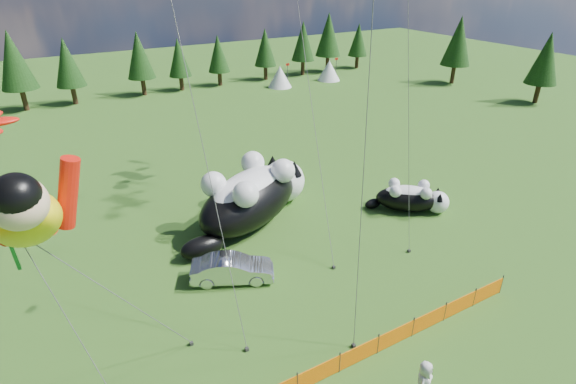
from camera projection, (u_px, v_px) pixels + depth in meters
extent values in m
plane|color=#123C0A|center=(282.00, 334.00, 20.28)|extent=(160.00, 160.00, 0.00)
cylinder|color=#262626|center=(297.00, 383.00, 17.27)|extent=(0.06, 0.06, 1.10)
cylinder|color=#262626|center=(340.00, 362.00, 18.16)|extent=(0.06, 0.06, 1.10)
cylinder|color=#262626|center=(378.00, 344.00, 19.04)|extent=(0.06, 0.06, 1.10)
cylinder|color=#262626|center=(413.00, 327.00, 19.93)|extent=(0.06, 0.06, 1.10)
cylinder|color=#262626|center=(445.00, 311.00, 20.82)|extent=(0.06, 0.06, 1.10)
cylinder|color=#262626|center=(474.00, 297.00, 21.70)|extent=(0.06, 0.06, 1.10)
cylinder|color=#262626|center=(501.00, 284.00, 22.59)|extent=(0.06, 0.06, 1.10)
cube|color=orange|center=(319.00, 373.00, 17.74)|extent=(2.00, 0.04, 0.90)
cube|color=orange|center=(359.00, 354.00, 18.62)|extent=(2.00, 0.04, 0.90)
cube|color=orange|center=(396.00, 336.00, 19.51)|extent=(2.00, 0.04, 0.90)
cube|color=orange|center=(429.00, 320.00, 20.40)|extent=(2.00, 0.04, 0.90)
cube|color=orange|center=(460.00, 305.00, 21.28)|extent=(2.00, 0.04, 0.90)
cube|color=orange|center=(488.00, 291.00, 22.17)|extent=(2.00, 0.04, 0.90)
ellipsoid|color=black|center=(249.00, 200.00, 28.22)|extent=(9.16, 7.25, 3.32)
ellipsoid|color=white|center=(249.00, 189.00, 27.84)|extent=(6.85, 5.33, 2.03)
sphere|color=white|center=(283.00, 181.00, 31.20)|extent=(2.95, 2.95, 2.95)
sphere|color=#E85A7A|center=(293.00, 174.00, 32.14)|extent=(0.41, 0.41, 0.41)
ellipsoid|color=black|center=(203.00, 247.00, 25.37)|extent=(2.89, 2.33, 1.29)
cone|color=black|center=(294.00, 168.00, 30.24)|extent=(1.03, 1.03, 1.03)
cone|color=black|center=(273.00, 162.00, 31.09)|extent=(1.03, 1.03, 1.03)
sphere|color=white|center=(253.00, 163.00, 29.61)|extent=(1.55, 1.55, 1.55)
sphere|color=white|center=(283.00, 171.00, 28.44)|extent=(1.55, 1.55, 1.55)
sphere|color=white|center=(214.00, 184.00, 26.71)|extent=(1.55, 1.55, 1.55)
sphere|color=white|center=(245.00, 194.00, 25.54)|extent=(1.55, 1.55, 1.55)
ellipsoid|color=black|center=(408.00, 199.00, 30.15)|extent=(4.53, 4.13, 1.68)
ellipsoid|color=white|center=(408.00, 193.00, 29.96)|extent=(3.37, 3.06, 1.03)
sphere|color=white|center=(438.00, 202.00, 29.95)|extent=(1.50, 1.50, 1.50)
sphere|color=#E85A7A|center=(447.00, 203.00, 29.87)|extent=(0.21, 0.21, 0.21)
ellipsoid|color=black|center=(373.00, 203.00, 30.67)|extent=(1.44, 1.32, 0.65)
cone|color=black|center=(440.00, 197.00, 29.28)|extent=(0.52, 0.52, 0.52)
cone|color=black|center=(438.00, 191.00, 30.08)|extent=(0.52, 0.52, 0.52)
sphere|color=white|center=(424.00, 185.00, 30.20)|extent=(0.79, 0.79, 0.79)
sphere|color=white|center=(426.00, 193.00, 29.13)|extent=(0.79, 0.79, 0.79)
sphere|color=white|center=(394.00, 184.00, 30.45)|extent=(0.79, 0.79, 0.79)
sphere|color=white|center=(395.00, 192.00, 29.37)|extent=(0.79, 0.79, 0.79)
imported|color=silver|center=(232.00, 269.00, 23.45)|extent=(4.54, 3.19, 1.42)
imported|color=silver|center=(424.00, 382.00, 16.83)|extent=(1.10, 0.98, 1.90)
cylinder|color=#595959|center=(128.00, 296.00, 15.77)|extent=(0.03, 0.03, 10.13)
cube|color=#262626|center=(191.00, 343.00, 19.69)|extent=(0.15, 0.15, 0.16)
cylinder|color=#595959|center=(311.00, 114.00, 26.44)|extent=(0.03, 0.03, 17.91)
cube|color=#262626|center=(334.00, 267.00, 24.62)|extent=(0.15, 0.15, 0.16)
cylinder|color=#595959|center=(59.00, 304.00, 13.75)|extent=(0.03, 0.03, 11.52)
cylinder|color=#595959|center=(199.00, 130.00, 17.72)|extent=(0.03, 0.03, 19.01)
cube|color=#262626|center=(247.00, 349.00, 19.39)|extent=(0.15, 0.15, 0.16)
cylinder|color=#595959|center=(408.00, 39.00, 23.23)|extent=(0.03, 0.03, 23.33)
cube|color=#262626|center=(409.00, 251.00, 26.02)|extent=(0.15, 0.15, 0.16)
cylinder|color=#595959|center=(364.00, 163.00, 16.32)|extent=(0.03, 0.03, 16.68)
cube|color=#262626|center=(354.00, 346.00, 19.57)|extent=(0.15, 0.15, 0.16)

